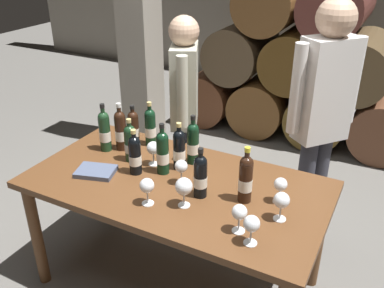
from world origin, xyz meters
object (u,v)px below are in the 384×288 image
Objects in this scene: wine_bottle_0 at (150,127)px; wine_glass_6 at (280,185)px; wine_bottle_3 at (130,143)px; taster_seated_left at (185,104)px; wine_glass_2 at (184,187)px; wine_glass_5 at (252,225)px; wine_glass_1 at (282,201)px; wine_bottle_7 at (105,131)px; wine_bottle_6 at (133,127)px; wine_bottle_9 at (135,154)px; wine_bottle_10 at (200,176)px; wine_bottle_2 at (193,143)px; wine_glass_4 at (153,149)px; tasting_notebook at (96,171)px; wine_glass_3 at (181,167)px; wine_bottle_4 at (179,149)px; wine_bottle_5 at (163,152)px; sommelier_presenting at (322,110)px; dining_table at (176,195)px; wine_glass_7 at (147,186)px; wine_bottle_8 at (246,178)px; wine_bottle_1 at (121,130)px.

wine_bottle_0 is 0.99m from wine_glass_6.
taster_seated_left is (0.03, 0.63, 0.04)m from wine_bottle_3.
taster_seated_left reaches higher than wine_bottle_3.
wine_glass_2 is 0.43m from wine_glass_5.
wine_glass_1 is (1.00, -0.39, -0.02)m from wine_bottle_0.
wine_glass_6 is at bearing -2.52° from wine_bottle_7.
wine_bottle_9 is at bearing -53.96° from wine_bottle_6.
wine_glass_2 is 0.11× the size of taster_seated_left.
wine_bottle_7 is (-0.11, -0.16, 0.02)m from wine_bottle_6.
wine_glass_2 is (-0.03, -0.12, -0.01)m from wine_bottle_10.
wine_bottle_2 is 0.37m from wine_bottle_10.
tasting_notebook is at bearing -134.28° from wine_glass_4.
wine_glass_3 is at bearing -1.15° from tasting_notebook.
wine_glass_2 is (0.21, -0.33, -0.01)m from wine_bottle_4.
wine_bottle_0 is 0.96× the size of wine_bottle_5.
wine_bottle_5 reaches higher than wine_glass_1.
wine_bottle_9 is at bearing -84.03° from taster_seated_left.
wine_bottle_3 is 0.16× the size of sommelier_presenting.
dining_table is at bearing 0.17° from tasting_notebook.
wine_bottle_9 is 1.70× the size of wine_glass_2.
wine_bottle_0 is at bearing 138.85° from dining_table.
tasting_notebook is (-0.64, -0.08, -0.11)m from wine_bottle_10.
wine_bottle_10 is at bearing 43.26° from wine_glass_7.
sommelier_presenting is at bearing 52.15° from wine_glass_3.
wine_bottle_5 is at bearing 174.72° from wine_bottle_8.
wine_glass_2 is (-0.47, -0.12, 0.01)m from wine_glass_1.
wine_glass_3 is 1.02× the size of wine_glass_6.
wine_bottle_3 is at bearing -156.36° from wine_bottle_2.
wine_bottle_2 reaches higher than wine_bottle_6.
wine_glass_7 is at bearing -163.61° from wine_glass_1.
wine_bottle_3 is 0.97× the size of wine_bottle_10.
wine_bottle_3 is at bearing 171.12° from wine_glass_1.
tasting_notebook is (-1.04, -0.22, -0.09)m from wine_glass_6.
wine_bottle_4 is at bearing 163.70° from wine_bottle_8.
wine_glass_5 is 1.36m from taster_seated_left.
wine_glass_7 is 1.03m from taster_seated_left.
taster_seated_left is (0.26, 0.59, 0.03)m from wine_bottle_7.
dining_table is at bearing -65.16° from taster_seated_left.
wine_glass_7 is at bearing -49.76° from wine_bottle_6.
sommelier_presenting reaches higher than wine_glass_6.
wine_bottle_2 is at bearing 68.76° from wine_bottle_4.
wine_bottle_0 reaches higher than wine_glass_2.
wine_bottle_10 reaches higher than wine_bottle_9.
wine_bottle_1 is at bearing 174.65° from wine_bottle_4.
taster_seated_left is at bearing 71.21° from wine_bottle_6.
wine_glass_1 is 0.25m from wine_glass_5.
wine_bottle_7 is (-0.54, -0.02, 0.01)m from wine_bottle_4.
wine_bottle_1 reaches higher than wine_glass_6.
wine_bottle_9 is 1.92× the size of wine_glass_6.
wine_bottle_10 is 0.66m from tasting_notebook.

